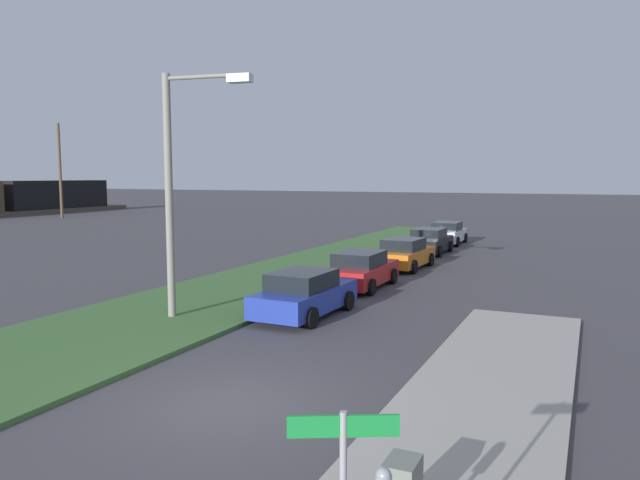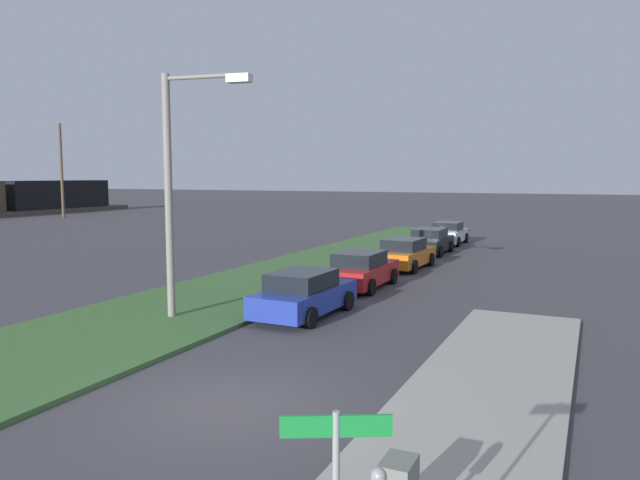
# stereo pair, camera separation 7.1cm
# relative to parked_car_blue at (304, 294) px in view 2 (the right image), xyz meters

# --- Properties ---
(ground) EXTENTS (300.00, 300.00, 0.00)m
(ground) POSITION_rel_parked_car_blue_xyz_m (-7.34, -1.96, -0.72)
(ground) COLOR #423F44
(grass_median) EXTENTS (60.00, 6.00, 0.12)m
(grass_median) POSITION_rel_parked_car_blue_xyz_m (2.66, 4.07, -0.66)
(grass_median) COLOR #3D6633
(grass_median) RESTS_ON ground
(parked_car_blue) EXTENTS (4.35, 2.11, 1.47)m
(parked_car_blue) POSITION_rel_parked_car_blue_xyz_m (0.00, 0.00, 0.00)
(parked_car_blue) COLOR #23389E
(parked_car_blue) RESTS_ON ground
(parked_car_red) EXTENTS (4.30, 2.02, 1.47)m
(parked_car_red) POSITION_rel_parked_car_blue_xyz_m (5.31, 0.10, 0.00)
(parked_car_red) COLOR red
(parked_car_red) RESTS_ON ground
(parked_car_orange) EXTENTS (4.37, 2.15, 1.47)m
(parked_car_orange) POSITION_rel_parked_car_blue_xyz_m (10.89, -0.03, 0.00)
(parked_car_orange) COLOR orange
(parked_car_orange) RESTS_ON ground
(parked_car_black) EXTENTS (4.30, 2.02, 1.47)m
(parked_car_black) POSITION_rel_parked_car_blue_xyz_m (16.82, 0.24, 0.00)
(parked_car_black) COLOR black
(parked_car_black) RESTS_ON ground
(parked_car_white) EXTENTS (4.32, 2.06, 1.47)m
(parked_car_white) POSITION_rel_parked_car_blue_xyz_m (22.17, 0.41, 0.00)
(parked_car_white) COLOR silver
(parked_car_white) RESTS_ON ground
(streetlight) EXTENTS (0.69, 2.87, 7.50)m
(streetlight) POSITION_rel_parked_car_blue_xyz_m (-2.10, 3.18, 3.67)
(streetlight) COLOR gray
(streetlight) RESTS_ON ground
(distant_utility_pole) EXTENTS (0.30, 0.30, 10.00)m
(distant_utility_pole) POSITION_rel_parked_car_blue_xyz_m (29.76, 43.52, 4.28)
(distant_utility_pole) COLOR brown
(distant_utility_pole) RESTS_ON ground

